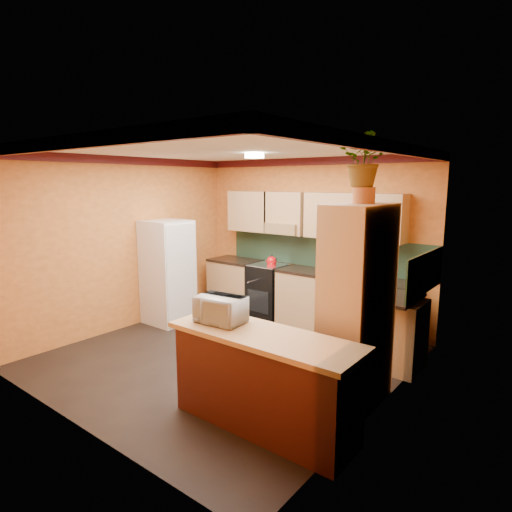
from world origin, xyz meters
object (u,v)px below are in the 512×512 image
at_px(stove, 268,290).
at_px(pantry, 357,307).
at_px(breakfast_bar, 263,383).
at_px(microwave, 220,309).
at_px(base_cabinets_back, 299,297).
at_px(fridge, 168,272).

relative_size(stove, pantry, 0.43).
height_order(breakfast_bar, microwave, microwave).
height_order(pantry, breakfast_bar, pantry).
bearing_deg(microwave, stove, 110.53).
height_order(base_cabinets_back, stove, stove).
distance_m(fridge, pantry, 3.65).
relative_size(base_cabinets_back, fridge, 2.15).
xyz_separation_m(fridge, breakfast_bar, (3.12, -1.53, -0.41)).
distance_m(base_cabinets_back, breakfast_bar, 3.14).
bearing_deg(fridge, pantry, -8.91).
xyz_separation_m(base_cabinets_back, pantry, (1.86, -1.85, 0.61)).
height_order(base_cabinets_back, pantry, pantry).
bearing_deg(breakfast_bar, stove, 125.47).
xyz_separation_m(base_cabinets_back, breakfast_bar, (1.38, -2.81, 0.00)).
height_order(stove, microwave, microwave).
relative_size(fridge, pantry, 0.81).
xyz_separation_m(pantry, microwave, (-1.02, -0.96, 0.01)).
relative_size(base_cabinets_back, microwave, 7.65).
height_order(pantry, microwave, pantry).
xyz_separation_m(stove, fridge, (-1.12, -1.29, 0.39)).
xyz_separation_m(stove, breakfast_bar, (2.01, -2.81, -0.02)).
relative_size(stove, breakfast_bar, 0.51).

